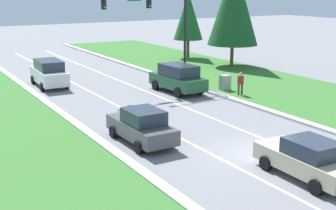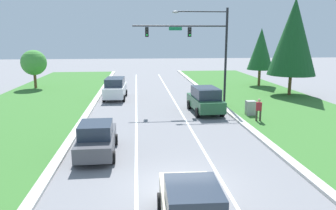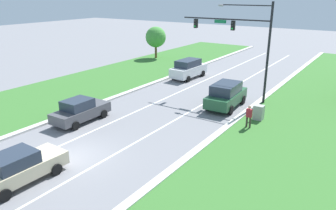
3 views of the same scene
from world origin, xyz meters
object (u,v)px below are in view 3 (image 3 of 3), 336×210
champagne_sedan (19,167)px  white_suv (188,69)px  graphite_sedan (80,111)px  oak_near_left_tree (156,37)px  forest_suv (226,95)px  traffic_signal_mast (243,36)px  pedestrian (249,116)px  utility_cabinet (259,113)px

champagne_sedan → white_suv: bearing=100.5°
graphite_sedan → oak_near_left_tree: oak_near_left_tree is taller
forest_suv → oak_near_left_tree: size_ratio=1.09×
champagne_sedan → forest_suv: size_ratio=0.93×
traffic_signal_mast → champagne_sedan: traffic_signal_mast is taller
white_suv → pedestrian: bearing=-40.7°
traffic_signal_mast → utility_cabinet: (3.22, -4.07, -4.98)m
traffic_signal_mast → white_suv: traffic_signal_mast is taller
traffic_signal_mast → oak_near_left_tree: traffic_signal_mast is taller
pedestrian → oak_near_left_tree: bearing=-28.9°
pedestrian → utility_cabinet: bearing=-80.7°
champagne_sedan → forest_suv: forest_suv is taller
traffic_signal_mast → forest_suv: (-0.04, -2.69, -4.51)m
graphite_sedan → pedestrian: bearing=26.8°
white_suv → graphite_sedan: 15.64m
oak_near_left_tree → traffic_signal_mast: bearing=-33.3°
traffic_signal_mast → oak_near_left_tree: 20.87m
white_suv → graphite_sedan: (0.02, -15.64, -0.20)m
forest_suv → traffic_signal_mast: bearing=85.9°
white_suv → oak_near_left_tree: 12.32m
champagne_sedan → forest_suv: bearing=78.0°
champagne_sedan → oak_near_left_tree: 33.21m
traffic_signal_mast → white_suv: bearing=151.8°
white_suv → pedestrian: white_suv is taller
traffic_signal_mast → oak_near_left_tree: size_ratio=1.86×
traffic_signal_mast → utility_cabinet: 7.20m
oak_near_left_tree → graphite_sedan: bearing=-67.0°
forest_suv → oak_near_left_tree: bearing=137.6°
champagne_sedan → utility_cabinet: bearing=65.8°
utility_cabinet → oak_near_left_tree: (-20.53, 15.45, 2.45)m
graphite_sedan → oak_near_left_tree: size_ratio=1.01×
forest_suv → pedestrian: size_ratio=2.91×
graphite_sedan → utility_cabinet: (10.79, 7.50, -0.27)m
oak_near_left_tree → pedestrian: bearing=-40.3°
pedestrian → champagne_sedan: bearing=73.0°
traffic_signal_mast → champagne_sedan: bearing=-101.5°
forest_suv → graphite_sedan: bearing=-133.5°
traffic_signal_mast → pedestrian: bearing=-62.1°
traffic_signal_mast → pedestrian: 8.17m
white_suv → graphite_sedan: bearing=-87.6°
pedestrian → oak_near_left_tree: (-20.46, 17.33, 2.10)m
white_suv → champagne_sedan: 23.27m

